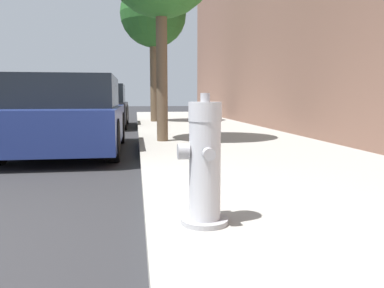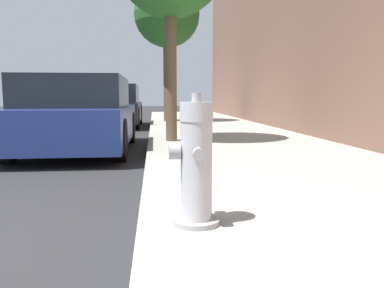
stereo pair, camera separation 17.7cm
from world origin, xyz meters
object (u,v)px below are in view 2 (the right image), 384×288
Objects in this scene: parked_car_near at (78,116)px; street_tree_far at (167,15)px; parked_car_mid at (112,106)px; fire_hydrant at (196,165)px.

street_tree_far is (1.86, 6.55, 3.17)m from parked_car_near.
parked_car_mid is 3.74m from street_tree_far.
parked_car_near reaches higher than fire_hydrant.
fire_hydrant is 0.23× the size of parked_car_near.
parked_car_mid is at bearing -158.23° from street_tree_far.
street_tree_far is at bearing 88.90° from fire_hydrant.
street_tree_far is (1.87, 0.75, 3.15)m from parked_car_mid.
fire_hydrant is 10.43m from parked_car_mid.
street_tree_far reaches higher than parked_car_near.
fire_hydrant is 0.18× the size of street_tree_far.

